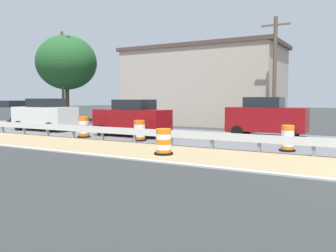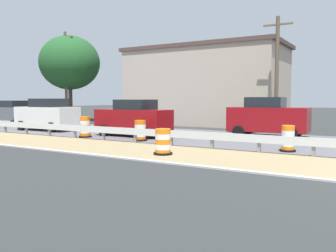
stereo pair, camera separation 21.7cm
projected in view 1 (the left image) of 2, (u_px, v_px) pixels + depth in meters
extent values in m
cube|color=slate|center=(314.00, 147.00, 13.06)|extent=(0.12, 0.12, 0.70)
cube|color=slate|center=(259.00, 144.00, 14.07)|extent=(0.12, 0.12, 0.70)
cube|color=slate|center=(212.00, 141.00, 15.08)|extent=(0.12, 0.12, 0.70)
cube|color=slate|center=(171.00, 138.00, 16.09)|extent=(0.12, 0.12, 0.70)
cube|color=slate|center=(135.00, 136.00, 17.10)|extent=(0.12, 0.12, 0.70)
cube|color=slate|center=(102.00, 134.00, 18.10)|extent=(0.12, 0.12, 0.70)
cube|color=slate|center=(73.00, 132.00, 19.11)|extent=(0.12, 0.12, 0.70)
cube|color=slate|center=(47.00, 130.00, 20.12)|extent=(0.12, 0.12, 0.70)
cube|color=slate|center=(24.00, 129.00, 21.13)|extent=(0.12, 0.12, 0.70)
cube|color=slate|center=(3.00, 127.00, 22.14)|extent=(0.12, 0.12, 0.70)
cylinder|color=orange|center=(287.00, 149.00, 14.37)|extent=(0.50, 0.50, 0.21)
cylinder|color=white|center=(288.00, 143.00, 14.36)|extent=(0.50, 0.50, 0.21)
cylinder|color=orange|center=(288.00, 138.00, 14.34)|extent=(0.50, 0.50, 0.21)
cylinder|color=white|center=(288.00, 133.00, 14.33)|extent=(0.50, 0.50, 0.21)
cylinder|color=orange|center=(288.00, 128.00, 14.31)|extent=(0.50, 0.50, 0.21)
cylinder|color=black|center=(287.00, 150.00, 14.38)|extent=(0.63, 0.63, 0.08)
cylinder|color=orange|center=(164.00, 152.00, 13.54)|extent=(0.58, 0.58, 0.20)
cylinder|color=white|center=(164.00, 147.00, 13.52)|extent=(0.58, 0.58, 0.20)
cylinder|color=orange|center=(164.00, 142.00, 13.51)|extent=(0.58, 0.58, 0.20)
cylinder|color=white|center=(164.00, 136.00, 13.49)|extent=(0.58, 0.58, 0.20)
cylinder|color=orange|center=(164.00, 131.00, 13.48)|extent=(0.58, 0.58, 0.20)
cylinder|color=black|center=(164.00, 153.00, 13.54)|extent=(0.73, 0.73, 0.08)
cylinder|color=orange|center=(139.00, 139.00, 17.95)|extent=(0.57, 0.57, 0.21)
cylinder|color=white|center=(139.00, 135.00, 17.93)|extent=(0.57, 0.57, 0.21)
cylinder|color=orange|center=(139.00, 131.00, 17.91)|extent=(0.57, 0.57, 0.21)
cylinder|color=white|center=(139.00, 126.00, 17.90)|extent=(0.57, 0.57, 0.21)
cylinder|color=orange|center=(139.00, 122.00, 17.88)|extent=(0.57, 0.57, 0.21)
cylinder|color=black|center=(139.00, 140.00, 17.95)|extent=(0.71, 0.71, 0.08)
cylinder|color=orange|center=(84.00, 135.00, 19.53)|extent=(0.56, 0.56, 0.23)
cylinder|color=white|center=(84.00, 131.00, 19.51)|extent=(0.56, 0.56, 0.23)
cylinder|color=orange|center=(84.00, 127.00, 19.50)|extent=(0.56, 0.56, 0.23)
cylinder|color=white|center=(84.00, 123.00, 19.48)|extent=(0.56, 0.56, 0.23)
cylinder|color=orange|center=(84.00, 119.00, 19.46)|extent=(0.56, 0.56, 0.23)
cylinder|color=black|center=(84.00, 137.00, 19.54)|extent=(0.70, 0.70, 0.08)
cube|color=silver|center=(45.00, 116.00, 23.76)|extent=(1.91, 4.41, 1.25)
cube|color=black|center=(46.00, 103.00, 23.61)|extent=(1.69, 2.04, 0.56)
cylinder|color=black|center=(19.00, 126.00, 23.72)|extent=(0.23, 0.64, 0.64)
cylinder|color=black|center=(41.00, 124.00, 25.33)|extent=(0.23, 0.64, 0.64)
cylinder|color=black|center=(49.00, 127.00, 22.30)|extent=(0.23, 0.64, 0.64)
cylinder|color=black|center=(71.00, 126.00, 23.91)|extent=(0.23, 0.64, 0.64)
cube|color=maroon|center=(267.00, 119.00, 19.75)|extent=(2.07, 4.32, 1.33)
cube|color=black|center=(264.00, 102.00, 19.76)|extent=(1.79, 2.02, 0.56)
cylinder|color=black|center=(295.00, 131.00, 19.99)|extent=(0.25, 0.65, 0.64)
cylinder|color=black|center=(290.00, 134.00, 18.31)|extent=(0.25, 0.65, 0.64)
cylinder|color=black|center=(246.00, 129.00, 21.29)|extent=(0.25, 0.65, 0.64)
cylinder|color=black|center=(237.00, 131.00, 19.62)|extent=(0.25, 0.65, 0.64)
cube|color=#4C5156|center=(11.00, 114.00, 30.24)|extent=(1.96, 4.30, 1.09)
cube|color=black|center=(10.00, 104.00, 30.26)|extent=(1.70, 2.00, 0.56)
cylinder|color=black|center=(32.00, 120.00, 30.42)|extent=(0.24, 0.65, 0.64)
cylinder|color=black|center=(13.00, 121.00, 28.82)|extent=(0.24, 0.65, 0.64)
cylinder|color=black|center=(10.00, 119.00, 31.74)|extent=(0.24, 0.65, 0.64)
cube|color=maroon|center=(132.00, 120.00, 20.06)|extent=(1.79, 4.40, 1.20)
cube|color=black|center=(134.00, 105.00, 19.90)|extent=(1.58, 2.04, 0.56)
cylinder|color=black|center=(102.00, 131.00, 20.12)|extent=(0.23, 0.64, 0.64)
cylinder|color=black|center=(121.00, 128.00, 21.57)|extent=(0.23, 0.64, 0.64)
cylinder|color=black|center=(144.00, 133.00, 18.63)|extent=(0.23, 0.64, 0.64)
cylinder|color=black|center=(161.00, 131.00, 20.08)|extent=(0.23, 0.64, 0.64)
cube|color=#AD9E8E|center=(203.00, 88.00, 29.57)|extent=(6.22, 12.50, 6.06)
cube|color=#4C3833|center=(203.00, 49.00, 29.32)|extent=(6.47, 13.00, 0.30)
cylinder|color=brown|center=(275.00, 75.00, 22.28)|extent=(0.24, 0.24, 7.19)
cube|color=brown|center=(276.00, 25.00, 22.04)|extent=(0.12, 1.80, 0.10)
cylinder|color=brown|center=(63.00, 77.00, 31.77)|extent=(0.24, 0.24, 8.06)
cube|color=brown|center=(62.00, 37.00, 31.50)|extent=(0.12, 1.80, 0.10)
ellipsoid|color=#337533|center=(242.00, 120.00, 22.83)|extent=(2.17, 2.17, 1.49)
cylinder|color=#4C3D2D|center=(67.00, 104.00, 32.98)|extent=(0.36, 0.36, 3.24)
ellipsoid|color=#1E4C23|center=(67.00, 63.00, 32.68)|extent=(5.51, 5.51, 4.95)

